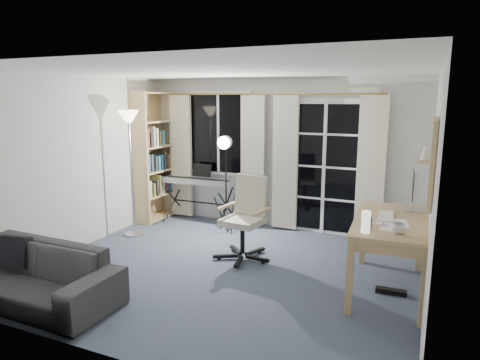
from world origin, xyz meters
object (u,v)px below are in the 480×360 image
object	(u,v)px
keyboard_piano	(199,182)
office_chair	(247,210)
mug	(398,227)
sofa	(27,265)
monitor	(415,185)
torchiere_lamp	(130,136)
bookshelf	(155,159)
desk	(391,228)
studio_light	(225,154)

from	to	relation	value
keyboard_piano	office_chair	size ratio (longest dim) A/B	1.18
mug	keyboard_piano	bearing A→B (deg)	149.18
sofa	monitor	bearing A→B (deg)	32.77
torchiere_lamp	office_chair	distance (m)	2.14
bookshelf	sofa	size ratio (longest dim) A/B	1.10
bookshelf	desk	bearing A→B (deg)	-17.05
office_chair	studio_light	bearing A→B (deg)	138.70
bookshelf	mug	world-z (taller)	bookshelf
torchiere_lamp	sofa	xyz separation A→B (m)	(0.35, -2.21, -1.15)
monitor	sofa	size ratio (longest dim) A/B	0.29
desk	monitor	size ratio (longest dim) A/B	2.65
studio_light	sofa	bearing A→B (deg)	-116.25
office_chair	sofa	xyz separation A→B (m)	(-1.59, -2.10, -0.25)
office_chair	desk	distance (m)	1.84
torchiere_lamp	mug	xyz separation A→B (m)	(3.86, -0.91, -0.66)
torchiere_lamp	desk	world-z (taller)	torchiere_lamp
desk	office_chair	bearing A→B (deg)	167.53
bookshelf	mug	size ratio (longest dim) A/B	16.59
office_chair	desk	bearing A→B (deg)	-2.77
studio_light	desk	size ratio (longest dim) A/B	1.01
mug	bookshelf	bearing A→B (deg)	155.20
sofa	studio_light	bearing A→B (deg)	73.85
studio_light	office_chair	world-z (taller)	studio_light
office_chair	torchiere_lamp	bearing A→B (deg)	-176.02
desk	studio_light	bearing A→B (deg)	153.66
keyboard_piano	office_chair	distance (m)	1.78
office_chair	mug	world-z (taller)	office_chair
keyboard_piano	mug	bearing A→B (deg)	-32.25
keyboard_piano	sofa	xyz separation A→B (m)	(-0.23, -3.25, -0.31)
torchiere_lamp	mug	world-z (taller)	torchiere_lamp
torchiere_lamp	keyboard_piano	bearing A→B (deg)	60.77
bookshelf	monitor	bearing A→B (deg)	-10.53
torchiere_lamp	studio_light	bearing A→B (deg)	29.14
studio_light	torchiere_lamp	bearing A→B (deg)	-160.09
desk	monitor	bearing A→B (deg)	63.70
torchiere_lamp	sofa	world-z (taller)	torchiere_lamp
torchiere_lamp	keyboard_piano	world-z (taller)	torchiere_lamp
bookshelf	torchiere_lamp	bearing A→B (deg)	-73.41
desk	mug	bearing A→B (deg)	-81.42
torchiere_lamp	monitor	xyz separation A→B (m)	(3.95, 0.04, -0.42)
mug	torchiere_lamp	bearing A→B (deg)	166.68
bookshelf	mug	distance (m)	4.53
studio_light	mug	world-z (taller)	studio_light
mug	sofa	world-z (taller)	mug
monitor	desk	bearing A→B (deg)	-116.30
bookshelf	studio_light	xyz separation A→B (m)	(1.49, -0.30, 0.21)
keyboard_piano	mug	distance (m)	3.82
monitor	sofa	bearing A→B (deg)	-150.84
torchiere_lamp	studio_light	xyz separation A→B (m)	(1.24, 0.69, -0.29)
studio_light	desk	distance (m)	2.80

